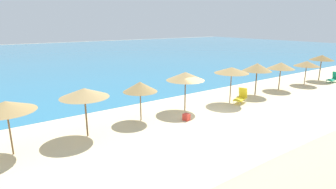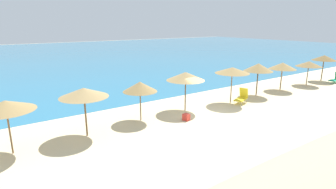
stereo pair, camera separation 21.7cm
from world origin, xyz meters
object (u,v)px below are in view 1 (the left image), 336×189
(beach_umbrella_8, at_px, (281,66))
(beach_umbrella_5, at_px, (185,76))
(beach_umbrella_6, at_px, (232,70))
(beach_umbrella_9, at_px, (307,64))
(cooler_box, at_px, (186,117))
(beach_umbrella_2, at_px, (6,106))
(lounge_chair_0, at_px, (333,78))
(beach_umbrella_4, at_px, (140,87))
(lounge_chair_1, at_px, (241,97))
(beach_umbrella_10, at_px, (322,58))
(beach_umbrella_7, at_px, (257,67))
(beach_umbrella_3, at_px, (84,93))

(beach_umbrella_8, bearing_deg, beach_umbrella_5, 178.71)
(beach_umbrella_6, distance_m, beach_umbrella_9, 11.15)
(cooler_box, bearing_deg, beach_umbrella_2, 172.96)
(lounge_chair_0, distance_m, cooler_box, 19.97)
(beach_umbrella_6, bearing_deg, cooler_box, -168.29)
(beach_umbrella_5, xyz_separation_m, lounge_chair_0, (18.76, -1.70, -2.08))
(beach_umbrella_5, bearing_deg, beach_umbrella_4, 179.23)
(beach_umbrella_5, distance_m, beach_umbrella_6, 4.14)
(beach_umbrella_5, bearing_deg, lounge_chair_1, -12.80)
(beach_umbrella_5, distance_m, beach_umbrella_10, 18.57)
(beach_umbrella_2, distance_m, lounge_chair_1, 15.74)
(beach_umbrella_7, bearing_deg, beach_umbrella_2, -179.31)
(beach_umbrella_8, height_order, beach_umbrella_9, beach_umbrella_8)
(beach_umbrella_3, relative_size, beach_umbrella_9, 1.11)
(beach_umbrella_3, height_order, beach_umbrella_10, beach_umbrella_10)
(beach_umbrella_6, distance_m, lounge_chair_1, 2.25)
(beach_umbrella_3, xyz_separation_m, beach_umbrella_5, (7.24, 0.40, 0.02))
(beach_umbrella_4, bearing_deg, lounge_chair_0, -4.47)
(beach_umbrella_2, relative_size, beach_umbrella_8, 1.03)
(beach_umbrella_10, bearing_deg, beach_umbrella_8, 179.28)
(beach_umbrella_10, bearing_deg, lounge_chair_1, -176.96)
(beach_umbrella_9, height_order, cooler_box, beach_umbrella_9)
(beach_umbrella_7, height_order, lounge_chair_1, beach_umbrella_7)
(beach_umbrella_2, height_order, lounge_chair_1, beach_umbrella_2)
(beach_umbrella_9, bearing_deg, beach_umbrella_5, 178.06)
(beach_umbrella_4, xyz_separation_m, beach_umbrella_8, (14.75, -0.30, 0.04))
(beach_umbrella_3, bearing_deg, beach_umbrella_2, -179.27)
(beach_umbrella_7, bearing_deg, cooler_box, -170.95)
(beach_umbrella_5, distance_m, beach_umbrella_7, 7.67)
(lounge_chair_0, bearing_deg, beach_umbrella_2, 87.64)
(beach_umbrella_3, relative_size, lounge_chair_1, 1.78)
(beach_umbrella_2, bearing_deg, beach_umbrella_6, -0.35)
(beach_umbrella_2, bearing_deg, cooler_box, -7.04)
(beach_umbrella_9, bearing_deg, beach_umbrella_7, 177.80)
(beach_umbrella_6, relative_size, beach_umbrella_7, 1.01)
(beach_umbrella_5, bearing_deg, cooler_box, -126.41)
(beach_umbrella_6, relative_size, lounge_chair_1, 1.83)
(beach_umbrella_9, relative_size, lounge_chair_0, 1.57)
(beach_umbrella_10, relative_size, lounge_chair_1, 1.80)
(beach_umbrella_9, relative_size, cooler_box, 5.80)
(beach_umbrella_10, xyz_separation_m, lounge_chair_1, (-13.82, -0.73, -1.99))
(beach_umbrella_4, bearing_deg, beach_umbrella_9, -1.72)
(beach_umbrella_6, relative_size, lounge_chair_0, 1.79)
(cooler_box, bearing_deg, beach_umbrella_5, 53.59)
(beach_umbrella_3, relative_size, beach_umbrella_5, 0.98)
(beach_umbrella_3, distance_m, beach_umbrella_8, 18.40)
(beach_umbrella_6, height_order, cooler_box, beach_umbrella_6)
(beach_umbrella_4, distance_m, cooler_box, 3.53)
(beach_umbrella_4, height_order, beach_umbrella_6, beach_umbrella_6)
(beach_umbrella_2, distance_m, beach_umbrella_5, 10.87)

